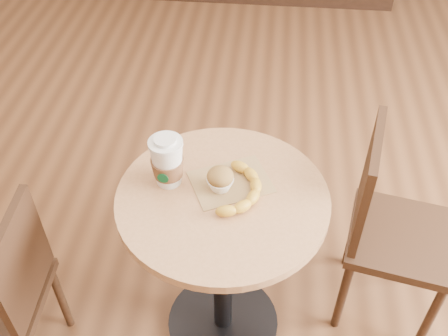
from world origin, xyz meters
name	(u,v)px	position (x,y,z in m)	size (l,w,h in m)	color
cafe_table	(223,243)	(0.07, 0.07, 0.52)	(0.66, 0.66, 0.75)	black
chair_left	(5,294)	(-0.63, -0.14, 0.43)	(0.36, 0.36, 0.78)	#331F12
chair_right	(388,225)	(0.65, 0.25, 0.47)	(0.44, 0.44, 0.85)	#331F12
kraft_bag	(231,182)	(0.09, 0.13, 0.75)	(0.24, 0.18, 0.00)	#977749
coffee_cup	(167,163)	(-0.10, 0.12, 0.83)	(0.10, 0.11, 0.17)	silver
muffin	(220,179)	(0.06, 0.10, 0.79)	(0.08, 0.08, 0.08)	white
banana	(242,189)	(0.13, 0.09, 0.77)	(0.15, 0.26, 0.04)	gold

